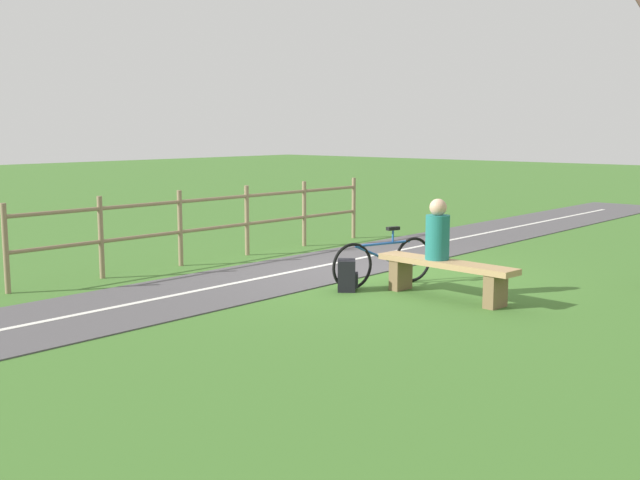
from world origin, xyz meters
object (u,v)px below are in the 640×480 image
object	(u,v)px
backpack	(347,276)
person_seated	(438,232)
bicycle	(384,261)
bench	(446,272)

from	to	relation	value
backpack	person_seated	bearing A→B (deg)	-155.32
person_seated	backpack	xyz separation A→B (m)	(1.15, 0.53, -0.66)
bicycle	backpack	bearing A→B (deg)	1.56
bicycle	backpack	world-z (taller)	bicycle
bench	person_seated	world-z (taller)	person_seated
bench	person_seated	bearing A→B (deg)	-0.00
person_seated	bicycle	size ratio (longest dim) A/B	0.48
bench	backpack	size ratio (longest dim) A/B	4.76
bench	person_seated	distance (m)	0.54
bench	bicycle	distance (m)	1.13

